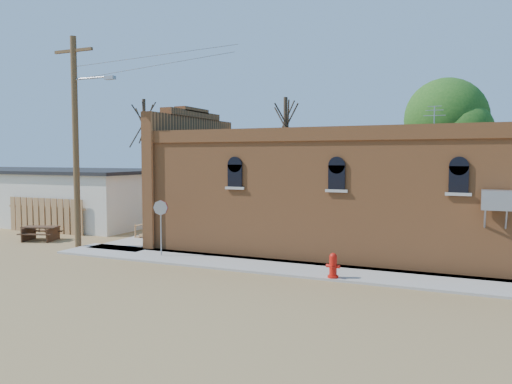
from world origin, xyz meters
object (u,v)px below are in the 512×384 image
at_px(picnic_table, 41,231).
at_px(utility_pole, 77,137).
at_px(brick_bar, 326,194).
at_px(stop_sign, 161,213).
at_px(trash_barrel, 190,226).
at_px(fire_hydrant, 333,265).

bearing_deg(picnic_table, utility_pole, -31.62).
xyz_separation_m(brick_bar, picnic_table, (-12.76, -3.60, -1.90)).
xyz_separation_m(utility_pole, stop_sign, (4.46, -0.34, -3.03)).
xyz_separation_m(utility_pole, trash_barrel, (2.84, 4.54, -4.26)).
bearing_deg(trash_barrel, picnic_table, -146.57).
bearing_deg(brick_bar, trash_barrel, 177.99).
bearing_deg(brick_bar, stop_sign, -138.96).
relative_size(brick_bar, fire_hydrant, 20.67).
bearing_deg(fire_hydrant, stop_sign, -172.42).
xyz_separation_m(utility_pole, fire_hydrant, (11.56, -1.20, -4.30)).
height_order(utility_pole, stop_sign, utility_pole).
height_order(utility_pole, picnic_table, utility_pole).
height_order(utility_pole, trash_barrel, utility_pole).
xyz_separation_m(stop_sign, picnic_table, (-7.44, 1.03, -1.31)).
bearing_deg(brick_bar, picnic_table, -164.25).
distance_m(utility_pole, stop_sign, 5.41).
height_order(stop_sign, trash_barrel, stop_sign).
bearing_deg(picnic_table, stop_sign, -26.38).
relative_size(trash_barrel, picnic_table, 0.45).
bearing_deg(utility_pole, fire_hydrant, -5.95).
relative_size(utility_pole, stop_sign, 4.16).
height_order(utility_pole, fire_hydrant, utility_pole).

